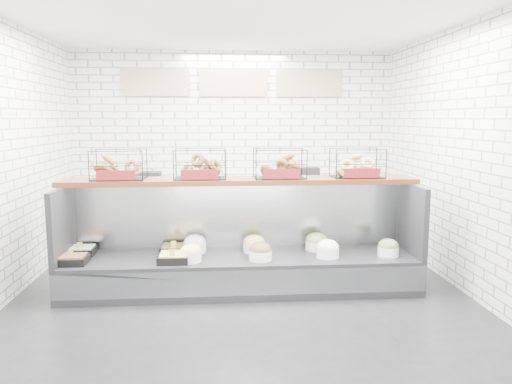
{
  "coord_description": "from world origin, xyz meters",
  "views": [
    {
      "loc": [
        -0.26,
        -5.23,
        1.95
      ],
      "look_at": [
        0.18,
        0.45,
        1.11
      ],
      "focal_mm": 35.0,
      "sensor_mm": 36.0,
      "label": 1
    }
  ],
  "objects": [
    {
      "name": "ground",
      "position": [
        0.0,
        0.0,
        0.0
      ],
      "size": [
        5.5,
        5.5,
        0.0
      ],
      "primitive_type": "plane",
      "color": "black",
      "rests_on": "ground"
    },
    {
      "name": "bagel_shelf",
      "position": [
        -0.0,
        0.52,
        1.38
      ],
      "size": [
        4.1,
        0.5,
        0.4
      ],
      "color": "#421B0E",
      "rests_on": "display_case"
    },
    {
      "name": "display_case",
      "position": [
        -0.0,
        0.34,
        0.33
      ],
      "size": [
        4.0,
        0.9,
        1.2
      ],
      "color": "black",
      "rests_on": "ground"
    },
    {
      "name": "prep_counter",
      "position": [
        -0.01,
        2.43,
        0.47
      ],
      "size": [
        4.0,
        0.6,
        1.2
      ],
      "color": "#93969B",
      "rests_on": "ground"
    },
    {
      "name": "room_shell",
      "position": [
        0.0,
        0.6,
        2.06
      ],
      "size": [
        5.02,
        5.51,
        3.01
      ],
      "color": "white",
      "rests_on": "ground"
    }
  ]
}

